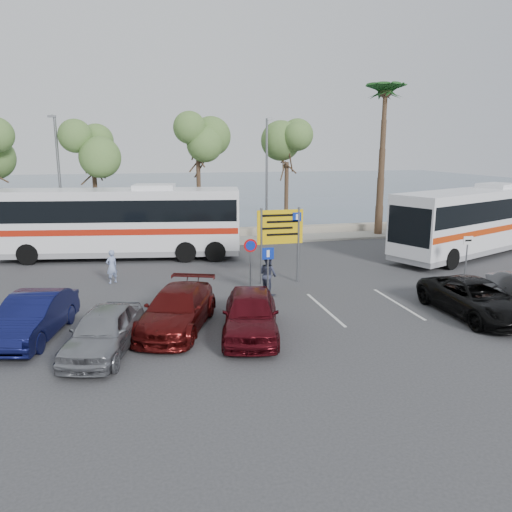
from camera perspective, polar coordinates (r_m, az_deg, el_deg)
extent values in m
plane|color=#323234|center=(20.62, 2.44, -5.57)|extent=(120.00, 120.00, 0.00)
cube|color=gray|center=(33.90, -3.89, 1.70)|extent=(44.00, 2.40, 0.15)
cube|color=gray|center=(35.81, -4.42, 2.64)|extent=(48.00, 0.80, 0.60)
plane|color=#425E6B|center=(79.32, -9.32, 7.67)|extent=(140.00, 140.00, 0.00)
cylinder|color=#382619|center=(33.21, -17.78, 5.45)|extent=(0.28, 0.28, 5.04)
cylinder|color=#382619|center=(33.28, -6.53, 6.46)|extent=(0.28, 0.28, 5.60)
cylinder|color=#382619|center=(34.51, 3.48, 6.37)|extent=(0.28, 0.28, 5.18)
cylinder|color=#382619|center=(36.95, 14.17, 10.17)|extent=(0.48, 0.48, 10.00)
cylinder|color=slate|center=(32.90, -21.50, 7.71)|extent=(0.16, 0.16, 8.00)
cylinder|color=slate|center=(32.43, -22.18, 14.61)|extent=(0.12, 0.90, 0.12)
cube|color=slate|center=(31.93, -22.31, 14.55)|extent=(0.45, 0.25, 0.12)
cylinder|color=slate|center=(33.60, 1.23, 8.64)|extent=(0.16, 0.16, 8.00)
cylinder|color=slate|center=(33.14, 1.46, 15.42)|extent=(0.12, 0.90, 0.12)
cube|color=slate|center=(32.65, 1.69, 15.38)|extent=(0.45, 0.25, 0.12)
cylinder|color=slate|center=(23.19, 0.61, 1.07)|extent=(0.12, 0.12, 3.60)
cylinder|color=slate|center=(23.67, 4.84, 1.26)|extent=(0.12, 0.12, 3.60)
cube|color=#E2B00B|center=(23.26, 2.77, 3.34)|extent=(2.20, 0.06, 1.60)
cube|color=#0C2699|center=(23.38, 4.70, 4.48)|extent=(0.42, 0.01, 0.42)
cylinder|color=slate|center=(22.43, -0.65, -1.16)|extent=(0.07, 0.07, 2.20)
cylinder|color=#B20C0C|center=(22.19, -0.64, 1.21)|extent=(0.60, 0.03, 0.60)
cylinder|color=slate|center=(21.01, 1.36, -2.10)|extent=(0.07, 0.07, 2.20)
cube|color=#0C2699|center=(20.78, 1.38, 0.29)|extent=(0.50, 0.03, 0.50)
cylinder|color=slate|center=(25.91, 22.89, -0.30)|extent=(0.07, 0.07, 2.20)
cube|color=white|center=(25.72, 23.09, 1.65)|extent=(0.50, 0.03, 0.40)
cube|color=white|center=(29.69, -15.35, 4.12)|extent=(13.94, 4.98, 3.36)
cube|color=black|center=(29.62, -15.41, 5.26)|extent=(13.67, 4.98, 1.19)
cube|color=#AD1E0D|center=(29.77, -15.29, 3.09)|extent=(13.81, 4.99, 0.34)
cube|color=gray|center=(29.97, -15.16, 0.94)|extent=(13.80, 4.93, 0.63)
cube|color=white|center=(29.50, -15.55, 7.61)|extent=(2.53, 2.15, 0.27)
cube|color=white|center=(32.56, 24.03, 4.09)|extent=(13.33, 7.99, 3.28)
cube|color=black|center=(32.49, 24.12, 5.10)|extent=(13.11, 7.91, 1.17)
cube|color=#B9320A|center=(32.63, 23.94, 3.17)|extent=(13.22, 7.96, 0.33)
cube|color=gray|center=(32.80, 23.77, 1.26)|extent=(13.20, 7.91, 0.61)
cube|color=white|center=(32.38, 24.30, 7.18)|extent=(2.75, 2.52, 0.27)
imported|color=gray|center=(16.44, -17.01, -8.19)|extent=(2.81, 4.60, 1.46)
imported|color=#0D113F|center=(18.49, -24.14, -6.37)|extent=(2.55, 4.83, 1.51)
imported|color=#4E0D0D|center=(17.96, -9.00, -6.03)|extent=(3.67, 5.41, 1.46)
imported|color=#4B0A12|center=(17.14, -0.62, -6.58)|extent=(2.82, 4.91, 1.57)
imported|color=black|center=(20.81, 23.86, -4.46)|extent=(2.42, 5.11, 1.41)
imported|color=#8799C5|center=(24.57, -16.16, -1.17)|extent=(0.70, 0.66, 1.60)
imported|color=#31354A|center=(21.78, 1.40, -2.14)|extent=(0.98, 1.07, 1.78)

